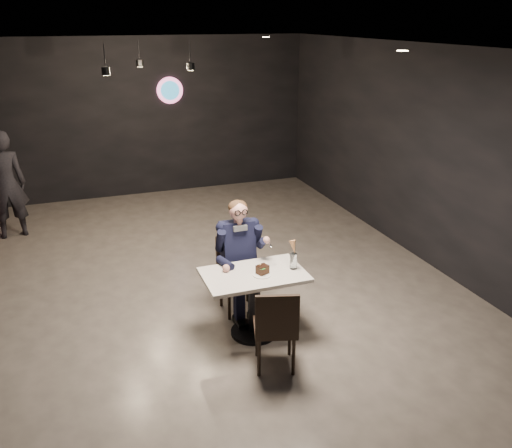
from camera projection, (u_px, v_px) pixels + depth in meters
name	position (u px, v px, depth m)	size (l,w,h in m)	color
floor	(187.00, 296.00, 6.88)	(9.00, 9.00, 0.00)	gray
wall_sign	(170.00, 90.00, 10.34)	(0.50, 0.06, 0.50)	pink
pendant_lights	(145.00, 50.00, 7.60)	(1.40, 1.20, 0.36)	black
main_table	(254.00, 304.00, 5.95)	(1.10, 0.70, 0.75)	white
chair_far	(238.00, 276.00, 6.40)	(0.42, 0.46, 0.92)	black
chair_near	(275.00, 326.00, 5.37)	(0.42, 0.46, 0.92)	black
seated_man	(238.00, 256.00, 6.31)	(0.60, 0.80, 1.44)	black
dessert_plate	(262.00, 275.00, 5.77)	(0.20, 0.20, 0.01)	white
cake_slice	(262.00, 270.00, 5.77)	(0.12, 0.10, 0.08)	black
mint_leaf	(263.00, 269.00, 5.71)	(0.06, 0.04, 0.01)	#2E842B
sundae_glass	(293.00, 261.00, 5.89)	(0.08, 0.08, 0.18)	silver
wafer_cone	(294.00, 247.00, 5.84)	(0.07, 0.07, 0.15)	tan
passerby	(5.00, 185.00, 8.47)	(0.63, 0.41, 1.73)	black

